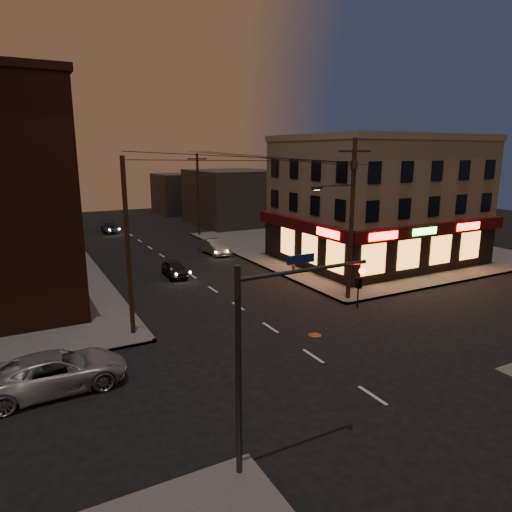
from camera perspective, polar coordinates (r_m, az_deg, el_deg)
ground at (r=21.97m, az=7.17°, el=-12.31°), size 120.00×120.00×0.00m
sidewalk_ne at (r=46.89m, az=11.75°, el=1.26°), size 24.00×28.00×0.15m
pizza_building at (r=40.62m, az=14.89°, el=6.86°), size 15.85×12.85×10.50m
bg_building_ne_a at (r=60.17m, az=-2.84°, el=7.34°), size 10.00×12.00×7.00m
bg_building_ne_b at (r=72.38m, az=-9.10°, el=7.74°), size 8.00×8.00×6.00m
utility_pole_main at (r=28.80m, az=11.72°, el=5.54°), size 4.20×0.44×10.00m
utility_pole_far at (r=51.74m, az=-7.24°, el=7.63°), size 0.26×0.26×9.00m
utility_pole_west at (r=23.59m, az=-15.71°, el=0.99°), size 0.24×0.24×9.00m
traffic_signal at (r=13.20m, az=1.86°, el=-10.15°), size 4.49×0.32×6.47m
suv_cross at (r=20.39m, az=-23.72°, el=-13.08°), size 5.58×2.73×1.53m
sedan_near at (r=35.35m, az=-10.17°, el=-1.57°), size 1.65×3.66×1.22m
sedan_mid at (r=42.56m, az=-5.23°, el=1.15°), size 1.83×4.28×1.37m
sedan_far at (r=56.61m, az=-17.84°, el=3.45°), size 2.08×4.40×1.24m
fire_hydrant at (r=35.35m, az=4.72°, el=-1.56°), size 0.30×0.30×0.67m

